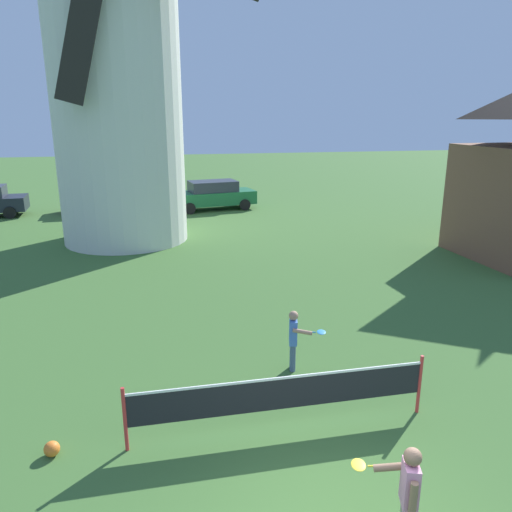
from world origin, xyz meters
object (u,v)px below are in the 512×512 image
(parked_car_green, at_px, (213,195))
(player_far, at_px, (294,337))
(windmill, at_px, (114,53))
(stray_ball, at_px, (52,449))
(parked_car_red, at_px, (101,197))
(player_near, at_px, (407,493))
(tennis_net, at_px, (281,394))

(parked_car_green, bearing_deg, player_far, -91.93)
(windmill, bearing_deg, parked_car_green, 53.74)
(player_far, xyz_separation_m, parked_car_green, (0.60, 17.91, 0.08))
(parked_car_green, bearing_deg, stray_ball, -104.22)
(windmill, relative_size, parked_car_red, 3.97)
(windmill, xyz_separation_m, player_near, (3.84, -16.43, -6.49))
(player_far, distance_m, parked_car_green, 17.92)
(stray_ball, bearing_deg, tennis_net, -1.63)
(parked_car_green, bearing_deg, player_near, -91.34)
(tennis_net, relative_size, parked_car_red, 1.27)
(player_near, bearing_deg, player_far, 91.03)
(stray_ball, height_order, parked_car_red, parked_car_red)
(tennis_net, xyz_separation_m, parked_car_red, (-4.52, 20.36, 0.12))
(player_near, xyz_separation_m, player_far, (-0.08, 4.48, -0.07))
(tennis_net, distance_m, parked_car_red, 20.86)
(windmill, xyz_separation_m, tennis_net, (2.99, -13.87, -6.60))
(windmill, height_order, stray_ball, windmill)
(windmill, height_order, player_near, windmill)
(windmill, bearing_deg, tennis_net, -77.85)
(windmill, distance_m, player_far, 14.14)
(tennis_net, distance_m, player_near, 2.70)
(windmill, height_order, tennis_net, windmill)
(tennis_net, distance_m, parked_car_green, 19.88)
(player_far, distance_m, stray_ball, 4.80)
(windmill, distance_m, player_near, 18.08)
(stray_ball, bearing_deg, player_far, 22.46)
(player_far, xyz_separation_m, stray_ball, (-4.40, -1.82, -0.61))
(parked_car_green, bearing_deg, tennis_net, -93.98)
(stray_ball, distance_m, parked_car_green, 20.36)
(tennis_net, relative_size, parked_car_green, 1.07)
(stray_ball, xyz_separation_m, parked_car_red, (-0.90, 20.26, 0.69))
(tennis_net, bearing_deg, parked_car_green, 86.02)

